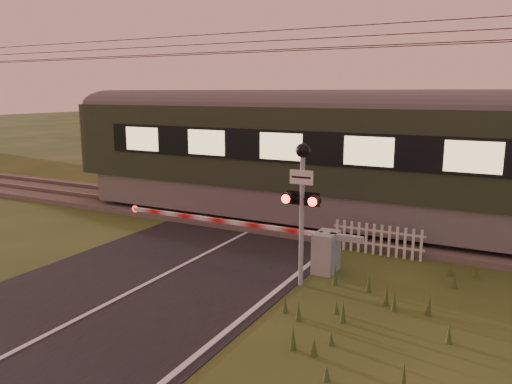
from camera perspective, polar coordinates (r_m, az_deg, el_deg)
The scene contains 7 objects.
ground at distance 11.51m, azimuth -12.84°, elevation -10.50°, with size 160.00×160.00×0.00m, color #283F18.
road at distance 11.34m, azimuth -13.55°, elevation -10.83°, with size 6.00×140.00×0.03m.
track_bed at distance 16.70m, azimuth 1.70°, elevation -3.08°, with size 140.00×3.40×0.39m.
overhead_wires at distance 16.24m, azimuth 1.82°, elevation 16.63°, with size 120.00×0.62×0.62m.
boom_gate at distance 12.19m, azimuth 6.35°, elevation -6.27°, with size 6.83×0.75×1.00m.
crossing_signal at distance 10.76m, azimuth 5.29°, elevation 0.32°, with size 0.81×0.34×3.17m.
picket_fence at distance 13.56m, azimuth 13.72°, elevation -5.31°, with size 2.43×0.07×0.83m.
Camera 1 is at (7.05, -8.06, 4.23)m, focal length 35.00 mm.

